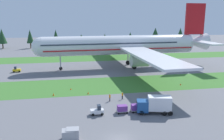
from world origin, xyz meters
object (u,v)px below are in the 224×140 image
Objects in this scene: pushback_tractor at (17,70)px; uld_container_1 at (68,135)px; airliner at (125,45)px; catering_truck at (155,104)px; ground_crew_marshaller at (110,97)px; cargo_dolly_lead at (122,108)px; ground_crew_loader at (122,95)px; cargo_dolly_third at (150,106)px; uld_container_0 at (73,134)px; cargo_dolly_second at (136,107)px; taxiway_marker_2 at (181,84)px; taxiway_marker_1 at (53,94)px; taxiway_marker_0 at (71,89)px; taxiway_marker_3 at (88,93)px; baggage_tug at (97,111)px.

pushback_tractor reaches higher than uld_container_1.
airliner is 56.67m from uld_container_1.
catering_truck is 4.19× the size of ground_crew_marshaller.
airliner reaches higher than cargo_dolly_lead.
ground_crew_loader is (-8.94, -35.19, -7.68)m from airliner.
uld_container_1 reaches higher than cargo_dolly_lead.
cargo_dolly_third is 1.11× the size of uld_container_0.
pushback_tractor is at bearing 90.00° from airliner.
ground_crew_loader is (-4.02, 7.75, 0.03)m from cargo_dolly_third.
cargo_dolly_second reaches higher than taxiway_marker_2.
cargo_dolly_second is 21.69m from taxiway_marker_1.
ground_crew_marshaller reaches higher than taxiway_marker_0.
taxiway_marker_1 is (14.32, -28.38, -0.47)m from pushback_tractor.
pushback_tractor is at bearing 110.33° from uld_container_0.
uld_container_0 reaches higher than taxiway_marker_3.
baggage_tug is at bearing 57.70° from uld_container_1.
pushback_tractor reaches higher than ground_crew_loader.
airliner is 37.11m from ground_crew_loader.
uld_container_0 is at bearing 130.68° from cargo_dolly_lead.
taxiway_marker_1 is (-25.03, -29.78, -8.29)m from airliner.
taxiway_marker_3 reaches higher than taxiway_marker_2.
cargo_dolly_second is at bearing -90.00° from cargo_dolly_lead.
catering_truck is 10.58× the size of taxiway_marker_1.
airliner is 45.18m from catering_truck.
ground_crew_marshaller is 3.71× the size of taxiway_marker_2.
cargo_dolly_third is (2.90, 0.03, 0.00)m from cargo_dolly_second.
airliner is 41.71× the size of uld_container_1.
pushback_tractor reaches higher than taxiway_marker_0.
uld_container_0 is (-11.75, -16.60, -0.07)m from ground_crew_loader.
catering_truck is at bearing -162.66° from cargo_dolly_third.
uld_container_1 is at bearing 155.63° from airliner.
taxiway_marker_1 is (-14.31, 13.23, -0.57)m from cargo_dolly_lead.
catering_truck is 3.64× the size of uld_container_1.
pushback_tractor is 53.73m from uld_container_0.
ground_crew_loader is 20.82m from uld_container_1.
taxiway_marker_1 is at bearing 99.47° from uld_container_1.
taxiway_marker_2 reaches higher than taxiway_marker_0.
taxiway_marker_0 is at bearing 53.65° from catering_truck.
taxiway_marker_0 is 0.78× the size of taxiway_marker_3.
catering_truck is 11.46m from ground_crew_marshaller.
taxiway_marker_0 is 5.93m from taxiway_marker_1.
airliner is at bearing -20.76° from baggage_tug.
ground_crew_loader is 20.33m from uld_container_0.
airliner reaches higher than catering_truck.
taxiway_marker_1 is (-9.29, 13.29, -0.47)m from baggage_tug.
ground_crew_loader is 20.71m from taxiway_marker_2.
pushback_tractor is (-31.53, 41.58, -0.10)m from cargo_dolly_second.
taxiway_marker_3 is at bearing -45.80° from taxiway_marker_0.
airliner is at bearing 50.95° from taxiway_marker_0.
pushback_tractor is 3.84× the size of taxiway_marker_1.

